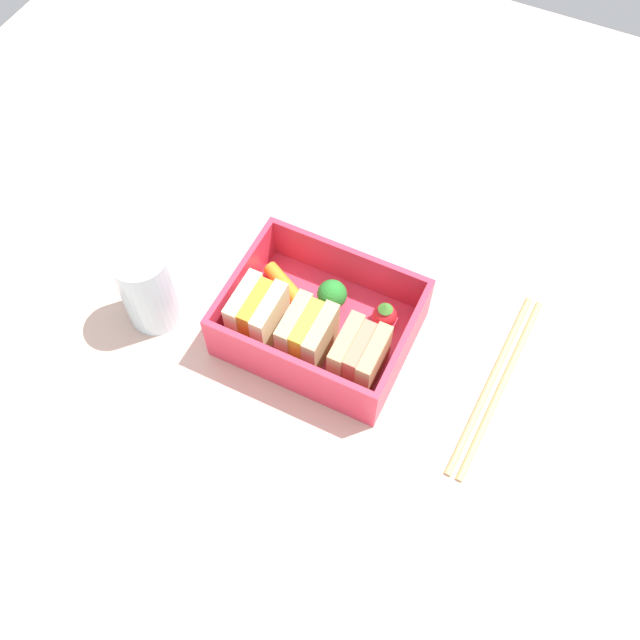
% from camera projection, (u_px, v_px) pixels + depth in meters
% --- Properties ---
extents(ground_plane, '(1.20, 1.20, 0.02)m').
position_uv_depth(ground_plane, '(320.00, 339.00, 0.73)').
color(ground_plane, beige).
extents(bento_tray, '(0.18, 0.14, 0.01)m').
position_uv_depth(bento_tray, '(320.00, 331.00, 0.71)').
color(bento_tray, '#DB314C').
rests_on(bento_tray, ground_plane).
extents(bento_rim, '(0.18, 0.14, 0.05)m').
position_uv_depth(bento_rim, '(320.00, 315.00, 0.69)').
color(bento_rim, '#DB314C').
rests_on(bento_rim, bento_tray).
extents(sandwich_left, '(0.04, 0.05, 0.06)m').
position_uv_depth(sandwich_left, '(359.00, 357.00, 0.66)').
color(sandwich_left, tan).
rests_on(sandwich_left, bento_tray).
extents(sandwich_center_left, '(0.04, 0.05, 0.06)m').
position_uv_depth(sandwich_center_left, '(307.00, 335.00, 0.67)').
color(sandwich_center_left, tan).
rests_on(sandwich_center_left, bento_tray).
extents(sandwich_center, '(0.04, 0.05, 0.06)m').
position_uv_depth(sandwich_center, '(258.00, 314.00, 0.68)').
color(sandwich_center, beige).
rests_on(sandwich_center, bento_tray).
extents(strawberry_far_left, '(0.02, 0.02, 0.03)m').
position_uv_depth(strawberry_far_left, '(385.00, 315.00, 0.70)').
color(strawberry_far_left, red).
rests_on(strawberry_far_left, bento_tray).
extents(broccoli_floret, '(0.03, 0.03, 0.04)m').
position_uv_depth(broccoli_floret, '(335.00, 296.00, 0.70)').
color(broccoli_floret, '#89BE60').
rests_on(broccoli_floret, bento_tray).
extents(carrot_stick_far_left, '(0.05, 0.04, 0.02)m').
position_uv_depth(carrot_stick_far_left, '(284.00, 284.00, 0.73)').
color(carrot_stick_far_left, orange).
rests_on(carrot_stick_far_left, bento_tray).
extents(chopstick_pair, '(0.03, 0.22, 0.01)m').
position_uv_depth(chopstick_pair, '(497.00, 382.00, 0.69)').
color(chopstick_pair, tan).
rests_on(chopstick_pair, ground_plane).
extents(drinking_glass, '(0.06, 0.06, 0.10)m').
position_uv_depth(drinking_glass, '(148.00, 287.00, 0.69)').
color(drinking_glass, silver).
rests_on(drinking_glass, ground_plane).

